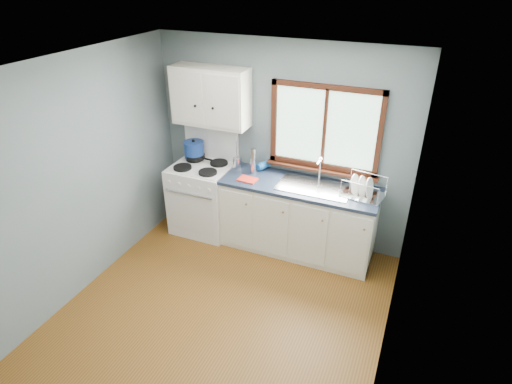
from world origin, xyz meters
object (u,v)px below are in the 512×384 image
at_px(sink, 314,192).
at_px(utensil_crock, 237,163).
at_px(base_cabinets, 297,221).
at_px(stockpot, 194,150).
at_px(gas_range, 203,196).
at_px(skillet, 195,156).
at_px(dish_rack, 363,191).
at_px(thermos, 253,161).

relative_size(sink, utensil_crock, 2.35).
distance_m(base_cabinets, utensil_crock, 1.05).
xyz_separation_m(stockpot, utensil_crock, (0.61, 0.02, -0.08)).
distance_m(gas_range, skillet, 0.53).
bearing_deg(dish_rack, skillet, -173.70).
bearing_deg(gas_range, utensil_crock, 18.64).
bearing_deg(skillet, dish_rack, 2.98).
xyz_separation_m(skillet, dish_rack, (2.19, -0.09, -0.01)).
bearing_deg(stockpot, skillet, -17.48).
height_order(gas_range, utensil_crock, gas_range).
bearing_deg(dish_rack, stockpot, -173.81).
bearing_deg(thermos, skillet, 177.35).
height_order(stockpot, utensil_crock, utensil_crock).
relative_size(gas_range, dish_rack, 2.78).
relative_size(skillet, thermos, 1.23).
relative_size(utensil_crock, thermos, 1.10).
bearing_deg(dish_rack, base_cabinets, -169.84).
bearing_deg(utensil_crock, thermos, -13.91).
relative_size(base_cabinets, stockpot, 5.45).
relative_size(skillet, stockpot, 1.17).
distance_m(gas_range, dish_rack, 2.09).
relative_size(base_cabinets, thermos, 5.71).
xyz_separation_m(base_cabinets, thermos, (-0.62, 0.07, 0.67)).
bearing_deg(skillet, base_cabinets, 1.07).
bearing_deg(stockpot, sink, -3.95).
relative_size(gas_range, sink, 1.62).
bearing_deg(base_cabinets, sink, -0.13).
distance_m(skillet, thermos, 0.85).
distance_m(sink, dish_rack, 0.56).
relative_size(base_cabinets, dish_rack, 3.78).
bearing_deg(stockpot, dish_rack, -2.48).
height_order(base_cabinets, sink, sink).
relative_size(stockpot, dish_rack, 0.69).
xyz_separation_m(utensil_crock, dish_rack, (1.59, -0.11, -0.01)).
height_order(gas_range, stockpot, gas_range).
relative_size(base_cabinets, utensil_crock, 5.17).
bearing_deg(base_cabinets, dish_rack, 1.49).
height_order(sink, dish_rack, sink).
bearing_deg(sink, stockpot, 176.05).
bearing_deg(dish_rack, thermos, -173.53).
xyz_separation_m(sink, skillet, (-1.64, 0.11, 0.13)).
bearing_deg(gas_range, sink, 0.71).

